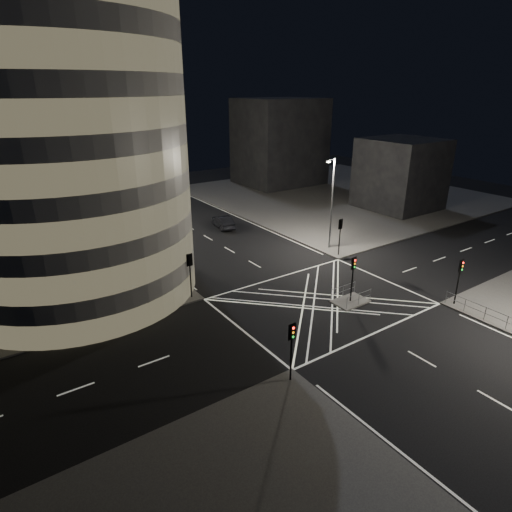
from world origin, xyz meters
TOP-DOWN VIEW (x-y plane):
  - ground at (0.00, 0.00)m, footprint 120.00×120.00m
  - sidewalk_far_right at (29.00, 27.00)m, footprint 42.00×42.00m
  - central_island at (2.00, -1.50)m, footprint 3.00×2.00m
  - building_right_far at (26.00, 40.00)m, footprint 14.00×12.00m
  - building_right_near at (30.00, 16.00)m, footprint 10.00×10.00m
  - building_far_end at (-4.00, 58.00)m, footprint 18.00×8.00m
  - tree_a at (-10.50, 9.00)m, footprint 4.48×4.48m
  - tree_b at (-10.50, 15.00)m, footprint 4.15×4.15m
  - tree_c at (-10.50, 21.00)m, footprint 4.28×4.28m
  - tree_d at (-10.50, 27.00)m, footprint 5.56×5.56m
  - tree_e at (-10.50, 33.00)m, footprint 3.60×3.60m
  - traffic_signal_fl at (-8.80, 6.80)m, footprint 0.55×0.22m
  - traffic_signal_nl at (-8.80, -6.80)m, footprint 0.55×0.22m
  - traffic_signal_fr at (8.80, 6.80)m, footprint 0.55×0.22m
  - traffic_signal_nr at (8.80, -6.80)m, footprint 0.55×0.22m
  - traffic_signal_island at (2.00, -1.50)m, footprint 0.55×0.22m
  - street_lamp_left_near at (-9.44, 12.00)m, footprint 1.25×0.25m
  - street_lamp_left_far at (-9.44, 30.00)m, footprint 1.25×0.25m
  - street_lamp_right_far at (9.44, 9.00)m, footprint 1.25×0.25m
  - railing_island_south at (2.00, -2.40)m, footprint 2.80×0.06m
  - railing_island_north at (2.00, -0.60)m, footprint 2.80×0.06m
  - sedan at (3.60, 22.48)m, footprint 2.47×4.96m

SIDE VIEW (x-z plane):
  - ground at x=0.00m, z-range 0.00..0.00m
  - sidewalk_far_right at x=29.00m, z-range 0.00..0.15m
  - central_island at x=2.00m, z-range 0.00..0.15m
  - railing_island_south at x=2.00m, z-range 0.15..1.25m
  - railing_island_north at x=2.00m, z-range 0.15..1.25m
  - sedan at x=3.60m, z-range 0.00..1.56m
  - traffic_signal_fl at x=-8.80m, z-range 0.91..4.91m
  - traffic_signal_nl at x=-8.80m, z-range 0.91..4.91m
  - traffic_signal_fr at x=8.80m, z-range 0.91..4.91m
  - traffic_signal_nr at x=8.80m, z-range 0.91..4.91m
  - traffic_signal_island at x=2.00m, z-range 0.91..4.91m
  - tree_e at x=-10.50m, z-range 1.05..7.03m
  - tree_a at x=-10.50m, z-range 0.87..7.48m
  - tree_c at x=-10.50m, z-range 1.38..8.79m
  - building_right_near at x=30.00m, z-range 0.15..10.15m
  - tree_b at x=-10.50m, z-range 1.45..8.86m
  - street_lamp_left_near at x=-9.44m, z-range 0.54..10.54m
  - street_lamp_left_far at x=-9.44m, z-range 0.54..10.54m
  - street_lamp_right_far at x=9.44m, z-range 0.54..10.54m
  - tree_d at x=-10.50m, z-range 1.38..10.27m
  - building_right_far at x=26.00m, z-range 0.15..15.15m
  - building_far_end at x=-4.00m, z-range 0.00..18.00m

